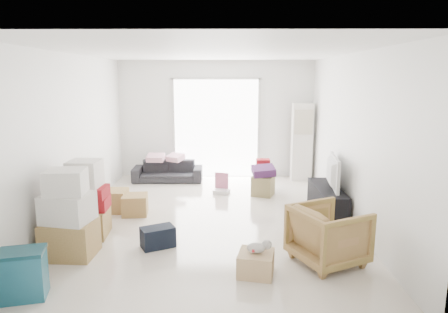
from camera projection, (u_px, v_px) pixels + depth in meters
name	position (u px, v px, depth m)	size (l,w,h in m)	color
room_shell	(211.00, 139.00, 6.37)	(4.98, 6.48, 3.18)	silver
sliding_door	(216.00, 124.00, 9.32)	(2.10, 0.04, 2.33)	white
ac_tower	(302.00, 142.00, 9.05)	(0.45, 0.30, 1.75)	silver
tv_console	(327.00, 200.00, 6.92)	(0.41, 1.38, 0.46)	black
television	(328.00, 184.00, 6.86)	(0.95, 0.55, 0.12)	black
sofa	(168.00, 168.00, 9.04)	(1.56, 0.45, 0.61)	#27282D
pillow_left	(155.00, 152.00, 8.96)	(0.39, 0.31, 0.12)	#D39AA7
pillow_right	(175.00, 152.00, 8.98)	(0.38, 0.31, 0.13)	#D39AA7
armchair	(329.00, 232.00, 5.02)	(0.79, 0.74, 0.82)	#A57549
storage_bins	(23.00, 274.00, 4.23)	(0.53, 0.43, 0.54)	#1B5569
box_stack_a	(69.00, 218.00, 5.19)	(0.66, 0.58, 1.17)	#A8864B
box_stack_b	(87.00, 204.00, 5.86)	(0.63, 0.60, 1.15)	#A8864B
box_stack_c	(112.00, 201.00, 7.02)	(0.53, 0.44, 0.38)	#A8864B
loose_box	(135.00, 205.00, 6.85)	(0.42, 0.42, 0.35)	#A8864B
duffel_bag	(158.00, 237.00, 5.54)	(0.45, 0.27, 0.29)	black
ottoman	(263.00, 186.00, 7.96)	(0.40, 0.40, 0.40)	olive
blanket	(263.00, 173.00, 7.91)	(0.44, 0.44, 0.14)	#482051
kids_table	(263.00, 168.00, 8.37)	(0.51, 0.51, 0.64)	#091EAA
toy_walker	(222.00, 187.00, 8.15)	(0.36, 0.34, 0.40)	silver
wood_crate	(256.00, 263.00, 4.77)	(0.41, 0.41, 0.27)	tan
plush_bunny	(259.00, 247.00, 4.74)	(0.30, 0.17, 0.15)	#B2ADA8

